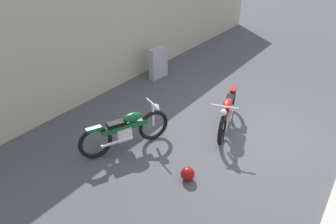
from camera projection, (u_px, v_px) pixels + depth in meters
ground_plane at (256, 135)px, 7.26m from camera, size 40.00×40.00×0.00m
building_wall at (106, 38)px, 8.81m from camera, size 18.00×0.30×2.93m
stone_marker at (158, 63)px, 9.88m from camera, size 0.67×0.27×0.96m
helmet at (188, 174)px, 5.89m from camera, size 0.26×0.26×0.26m
motorcycle_green at (126, 130)px, 6.62m from camera, size 1.88×1.01×0.91m
motorcycle_red at (228, 111)px, 7.31m from camera, size 2.00×0.80×0.93m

